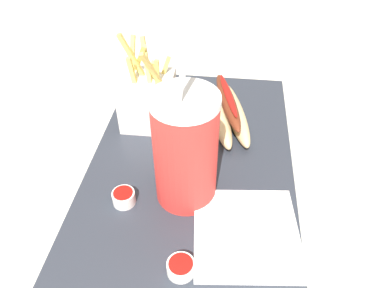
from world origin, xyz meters
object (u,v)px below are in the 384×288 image
at_px(soda_cup, 185,150).
at_px(ketchup_cup_1, 181,267).
at_px(hot_dog_1, 227,111).
at_px(fries_basket, 148,99).
at_px(ketchup_cup_2, 124,197).
at_px(napkin_stack, 246,233).

bearing_deg(soda_cup, ketchup_cup_1, 5.01).
bearing_deg(hot_dog_1, soda_cup, -16.13).
bearing_deg(fries_basket, ketchup_cup_2, 0.91).
bearing_deg(napkin_stack, fries_basket, -142.84).
height_order(hot_dog_1, ketchup_cup_1, hot_dog_1).
height_order(soda_cup, hot_dog_1, soda_cup).
bearing_deg(soda_cup, hot_dog_1, 163.87).
xyz_separation_m(hot_dog_1, ketchup_cup_2, (0.20, -0.13, -0.01)).
relative_size(ketchup_cup_2, napkin_stack, 0.23).
xyz_separation_m(ketchup_cup_1, ketchup_cup_2, (-0.10, -0.09, 0.00)).
xyz_separation_m(ketchup_cup_1, napkin_stack, (-0.06, 0.08, -0.00)).
relative_size(soda_cup, napkin_stack, 1.81).
xyz_separation_m(soda_cup, ketchup_cup_1, (0.12, 0.01, -0.07)).
height_order(fries_basket, napkin_stack, fries_basket).
bearing_deg(fries_basket, ketchup_cup_1, 18.53).
height_order(ketchup_cup_1, napkin_stack, ketchup_cup_1).
relative_size(hot_dog_1, napkin_stack, 1.40).
bearing_deg(fries_basket, hot_dog_1, 94.07).
height_order(hot_dog_1, ketchup_cup_2, hot_dog_1).
xyz_separation_m(ketchup_cup_2, napkin_stack, (0.04, 0.17, -0.01)).
distance_m(hot_dog_1, napkin_stack, 0.24).
bearing_deg(ketchup_cup_1, fries_basket, -161.47).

